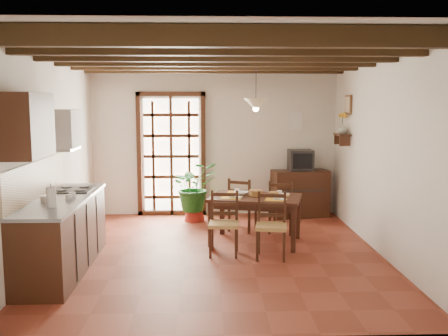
{
  "coord_description": "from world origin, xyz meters",
  "views": [
    {
      "loc": [
        -0.15,
        -6.73,
        2.1
      ],
      "look_at": [
        0.1,
        0.4,
        1.15
      ],
      "focal_mm": 40.0,
      "sensor_mm": 36.0,
      "label": 1
    }
  ],
  "objects_px": {
    "chair_far_right": "(282,216)",
    "dining_table": "(256,202)",
    "kitchen_counter": "(63,233)",
    "crt_tv": "(301,160)",
    "sideboard": "(300,193)",
    "chair_near_right": "(271,238)",
    "potted_plant": "(194,189)",
    "chair_near_left": "(224,235)",
    "chair_far_left": "(242,214)",
    "pendant_lamp": "(256,103)"
  },
  "relations": [
    {
      "from": "chair_far_left",
      "to": "potted_plant",
      "type": "distance_m",
      "value": 1.11
    },
    {
      "from": "chair_near_left",
      "to": "crt_tv",
      "type": "relative_size",
      "value": 2.03
    },
    {
      "from": "chair_near_right",
      "to": "crt_tv",
      "type": "xyz_separation_m",
      "value": [
        0.84,
        2.43,
        0.77
      ]
    },
    {
      "from": "sideboard",
      "to": "chair_near_left",
      "type": "bearing_deg",
      "value": -131.58
    },
    {
      "from": "dining_table",
      "to": "potted_plant",
      "type": "xyz_separation_m",
      "value": [
        -0.95,
        1.43,
        -0.05
      ]
    },
    {
      "from": "sideboard",
      "to": "crt_tv",
      "type": "height_order",
      "value": "crt_tv"
    },
    {
      "from": "chair_near_left",
      "to": "potted_plant",
      "type": "relative_size",
      "value": 0.39
    },
    {
      "from": "kitchen_counter",
      "to": "pendant_lamp",
      "type": "distance_m",
      "value": 3.23
    },
    {
      "from": "chair_far_right",
      "to": "pendant_lamp",
      "type": "bearing_deg",
      "value": 65.62
    },
    {
      "from": "kitchen_counter",
      "to": "pendant_lamp",
      "type": "relative_size",
      "value": 2.66
    },
    {
      "from": "kitchen_counter",
      "to": "chair_far_right",
      "type": "height_order",
      "value": "kitchen_counter"
    },
    {
      "from": "chair_far_right",
      "to": "sideboard",
      "type": "relative_size",
      "value": 0.85
    },
    {
      "from": "chair_near_right",
      "to": "sideboard",
      "type": "relative_size",
      "value": 0.88
    },
    {
      "from": "potted_plant",
      "to": "pendant_lamp",
      "type": "bearing_deg",
      "value": -54.58
    },
    {
      "from": "dining_table",
      "to": "sideboard",
      "type": "xyz_separation_m",
      "value": [
        0.98,
        1.71,
        -0.19
      ]
    },
    {
      "from": "chair_far_left",
      "to": "chair_near_left",
      "type": "bearing_deg",
      "value": 99.74
    },
    {
      "from": "chair_far_right",
      "to": "potted_plant",
      "type": "xyz_separation_m",
      "value": [
        -1.43,
        0.87,
        0.3
      ]
    },
    {
      "from": "kitchen_counter",
      "to": "chair_near_right",
      "type": "distance_m",
      "value": 2.71
    },
    {
      "from": "kitchen_counter",
      "to": "crt_tv",
      "type": "distance_m",
      "value": 4.54
    },
    {
      "from": "chair_far_right",
      "to": "sideboard",
      "type": "bearing_deg",
      "value": -91.17
    },
    {
      "from": "chair_near_right",
      "to": "pendant_lamp",
      "type": "distance_m",
      "value": 1.99
    },
    {
      "from": "chair_near_left",
      "to": "potted_plant",
      "type": "bearing_deg",
      "value": 108.32
    },
    {
      "from": "kitchen_counter",
      "to": "chair_far_right",
      "type": "relative_size",
      "value": 2.63
    },
    {
      "from": "kitchen_counter",
      "to": "dining_table",
      "type": "bearing_deg",
      "value": 23.81
    },
    {
      "from": "dining_table",
      "to": "crt_tv",
      "type": "distance_m",
      "value": 2.01
    },
    {
      "from": "chair_far_left",
      "to": "chair_far_right",
      "type": "distance_m",
      "value": 0.65
    },
    {
      "from": "chair_far_left",
      "to": "sideboard",
      "type": "distance_m",
      "value": 1.5
    },
    {
      "from": "chair_near_left",
      "to": "chair_far_left",
      "type": "xyz_separation_m",
      "value": [
        0.35,
        1.29,
        0.0
      ]
    },
    {
      "from": "chair_far_right",
      "to": "chair_near_right",
      "type": "bearing_deg",
      "value": 97.19
    },
    {
      "from": "potted_plant",
      "to": "pendant_lamp",
      "type": "height_order",
      "value": "pendant_lamp"
    },
    {
      "from": "pendant_lamp",
      "to": "dining_table",
      "type": "bearing_deg",
      "value": -90.0
    },
    {
      "from": "sideboard",
      "to": "potted_plant",
      "type": "distance_m",
      "value": 1.96
    },
    {
      "from": "kitchen_counter",
      "to": "dining_table",
      "type": "height_order",
      "value": "kitchen_counter"
    },
    {
      "from": "kitchen_counter",
      "to": "sideboard",
      "type": "bearing_deg",
      "value": 38.8
    },
    {
      "from": "dining_table",
      "to": "chair_far_left",
      "type": "relative_size",
      "value": 1.69
    },
    {
      "from": "chair_far_right",
      "to": "pendant_lamp",
      "type": "height_order",
      "value": "pendant_lamp"
    },
    {
      "from": "potted_plant",
      "to": "chair_far_right",
      "type": "bearing_deg",
      "value": -31.26
    },
    {
      "from": "crt_tv",
      "to": "kitchen_counter",
      "type": "bearing_deg",
      "value": -141.81
    },
    {
      "from": "chair_near_left",
      "to": "sideboard",
      "type": "height_order",
      "value": "chair_near_left"
    },
    {
      "from": "sideboard",
      "to": "potted_plant",
      "type": "height_order",
      "value": "potted_plant"
    },
    {
      "from": "kitchen_counter",
      "to": "chair_near_right",
      "type": "bearing_deg",
      "value": 8.24
    },
    {
      "from": "crt_tv",
      "to": "sideboard",
      "type": "bearing_deg",
      "value": 89.45
    },
    {
      "from": "kitchen_counter",
      "to": "chair_far_left",
      "type": "distance_m",
      "value": 3.02
    },
    {
      "from": "chair_near_left",
      "to": "potted_plant",
      "type": "distance_m",
      "value": 2.06
    },
    {
      "from": "chair_near_right",
      "to": "sideboard",
      "type": "height_order",
      "value": "chair_near_right"
    },
    {
      "from": "chair_far_right",
      "to": "dining_table",
      "type": "bearing_deg",
      "value": 71.24
    },
    {
      "from": "chair_far_left",
      "to": "chair_far_right",
      "type": "relative_size",
      "value": 1.02
    },
    {
      "from": "kitchen_counter",
      "to": "chair_near_left",
      "type": "height_order",
      "value": "kitchen_counter"
    },
    {
      "from": "chair_near_right",
      "to": "chair_far_right",
      "type": "bearing_deg",
      "value": 84.4
    },
    {
      "from": "crt_tv",
      "to": "pendant_lamp",
      "type": "bearing_deg",
      "value": -122.1
    }
  ]
}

